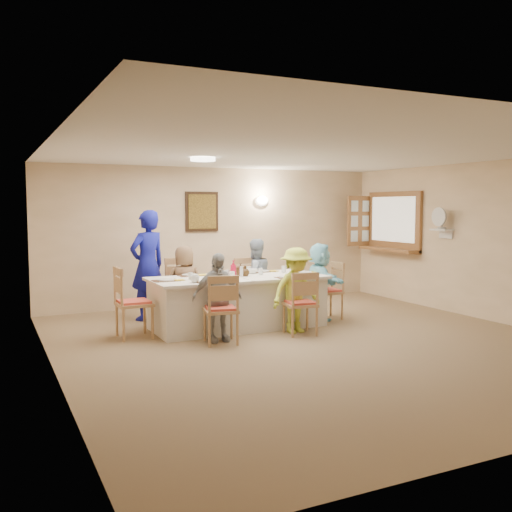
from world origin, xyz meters
name	(u,v)px	position (x,y,z in m)	size (l,w,h in m)	color
ground	(316,343)	(0.00, 0.00, 0.00)	(7.00, 7.00, 0.00)	#997A51
room_walls	(317,228)	(0.00, 0.00, 1.51)	(7.00, 7.00, 7.00)	tan
wall_picture	(202,212)	(-0.30, 3.46, 1.70)	(0.62, 0.05, 0.72)	#301E11
wall_sconce	(262,201)	(0.90, 3.44, 1.90)	(0.26, 0.09, 0.18)	white
ceiling_light	(203,159)	(-1.00, 1.50, 2.47)	(0.36, 0.36, 0.05)	white
serving_hatch	(394,222)	(3.21, 2.40, 1.50)	(0.06, 1.50, 1.15)	brown
hatch_sill	(388,249)	(3.09, 2.40, 0.97)	(0.30, 1.50, 0.05)	brown
shutter_door	(359,221)	(2.95, 3.16, 1.50)	(0.55, 0.04, 1.00)	brown
fan_shelf	(442,230)	(3.13, 1.05, 1.40)	(0.22, 0.36, 0.03)	white
desk_fan	(441,221)	(3.10, 1.05, 1.55)	(0.30, 0.30, 0.28)	#A5A5A8
dining_table	(238,302)	(-0.52, 1.35, 0.38)	(2.59, 1.10, 0.76)	silver
chair_back_left	(182,290)	(-1.12, 2.15, 0.50)	(0.48, 0.48, 0.99)	tan
chair_back_right	(252,287)	(0.08, 2.15, 0.47)	(0.45, 0.45, 0.95)	tan
chair_front_left	(221,308)	(-1.12, 0.55, 0.46)	(0.44, 0.44, 0.93)	tan
chair_front_right	(300,303)	(0.08, 0.55, 0.45)	(0.43, 0.43, 0.90)	tan
chair_left_end	(134,302)	(-2.07, 1.35, 0.49)	(0.47, 0.47, 0.99)	tan
chair_right_end	(327,290)	(1.03, 1.35, 0.46)	(0.44, 0.44, 0.91)	tan
diner_back_left	(185,284)	(-1.12, 2.03, 0.60)	(0.61, 0.42, 1.20)	brown
diner_back_right	(255,278)	(0.08, 2.03, 0.63)	(0.65, 0.53, 1.27)	#8B99AD
diner_front_left	(217,297)	(-1.12, 0.67, 0.59)	(0.69, 0.29, 1.18)	#AAAAAA
diner_front_right	(296,290)	(0.08, 0.67, 0.61)	(0.83, 0.54, 1.22)	#D2E545
diner_right_end	(320,281)	(0.90, 1.35, 0.61)	(0.55, 1.18, 1.22)	#97EAFD
caregiver	(148,265)	(-1.57, 2.50, 0.87)	(0.74, 0.62, 1.74)	#131890
placemat_fl	(210,282)	(-1.12, 0.93, 0.76)	(0.36, 0.27, 0.01)	#472B19
plate_fl	(210,281)	(-1.12, 0.93, 0.77)	(0.25, 0.25, 0.02)	white
napkin_fl	(224,281)	(-0.94, 0.88, 0.77)	(0.15, 0.15, 0.01)	gold
placemat_fr	(287,277)	(0.08, 0.93, 0.76)	(0.32, 0.24, 0.01)	#472B19
plate_fr	(287,277)	(0.08, 0.93, 0.77)	(0.24, 0.24, 0.02)	white
napkin_fr	(300,277)	(0.26, 0.88, 0.77)	(0.14, 0.14, 0.01)	gold
placemat_bl	(190,275)	(-1.12, 1.77, 0.76)	(0.35, 0.26, 0.01)	#472B19
plate_bl	(190,275)	(-1.12, 1.77, 0.77)	(0.24, 0.24, 0.01)	white
napkin_bl	(202,275)	(-0.94, 1.72, 0.77)	(0.14, 0.14, 0.01)	gold
placemat_br	(262,272)	(0.08, 1.77, 0.76)	(0.37, 0.27, 0.01)	#472B19
plate_br	(262,271)	(0.08, 1.77, 0.77)	(0.25, 0.25, 0.02)	white
napkin_br	(273,271)	(0.26, 1.72, 0.77)	(0.14, 0.14, 0.01)	gold
placemat_le	(166,281)	(-1.62, 1.35, 0.76)	(0.36, 0.27, 0.01)	#472B19
plate_le	(166,280)	(-1.62, 1.35, 0.77)	(0.24, 0.24, 0.02)	white
napkin_le	(179,280)	(-1.44, 1.30, 0.77)	(0.13, 0.13, 0.01)	gold
placemat_re	(304,273)	(0.60, 1.35, 0.76)	(0.37, 0.27, 0.01)	#472B19
plate_re	(304,272)	(0.60, 1.35, 0.77)	(0.26, 0.26, 0.02)	white
napkin_re	(315,272)	(0.78, 1.30, 0.77)	(0.13, 0.13, 0.01)	gold
teacup_a	(195,279)	(-1.32, 0.99, 0.81)	(0.15, 0.15, 0.10)	white
teacup_b	(249,269)	(-0.09, 1.89, 0.80)	(0.11, 0.11, 0.08)	white
bowl_a	(227,278)	(-0.79, 1.12, 0.79)	(0.26, 0.26, 0.05)	white
bowl_b	(251,271)	(-0.18, 1.63, 0.79)	(0.23, 0.23, 0.07)	white
condiment_ketchup	(233,269)	(-0.59, 1.36, 0.88)	(0.12, 0.12, 0.24)	red
condiment_brown	(240,270)	(-0.45, 1.42, 0.85)	(0.11, 0.11, 0.19)	#3A250F
condiment_malt	(245,271)	(-0.40, 1.35, 0.84)	(0.13, 0.13, 0.16)	#3A250F
drinking_glass	(227,273)	(-0.67, 1.40, 0.82)	(0.06, 0.06, 0.10)	silver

